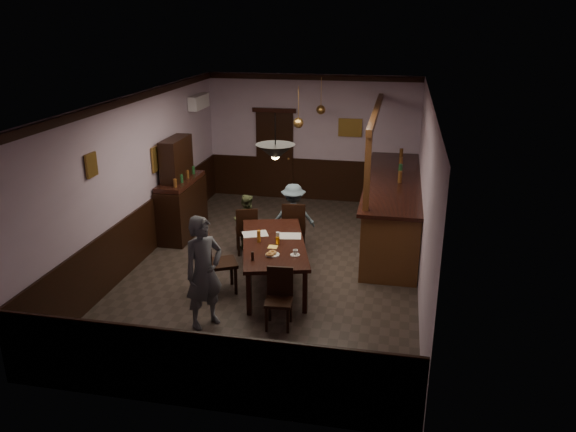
% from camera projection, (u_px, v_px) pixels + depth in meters
% --- Properties ---
extents(room, '(5.01, 8.01, 3.01)m').
position_uv_depth(room, '(275.00, 186.00, 9.63)').
color(room, '#2D2621').
rests_on(room, ground).
extents(dining_table, '(1.55, 2.39, 0.75)m').
position_uv_depth(dining_table, '(274.00, 246.00, 9.23)').
color(dining_table, black).
rests_on(dining_table, ground).
extents(chair_far_left, '(0.51, 0.51, 0.93)m').
position_uv_depth(chair_far_left, '(247.00, 229.00, 10.46)').
color(chair_far_left, black).
rests_on(chair_far_left, ground).
extents(chair_far_right, '(0.49, 0.49, 1.01)m').
position_uv_depth(chair_far_right, '(294.00, 225.00, 10.50)').
color(chair_far_right, black).
rests_on(chair_far_right, ground).
extents(chair_near, '(0.41, 0.41, 0.88)m').
position_uv_depth(chair_near, '(279.00, 295.00, 8.06)').
color(chair_near, black).
rests_on(chair_near, ground).
extents(chair_side, '(0.62, 0.62, 1.06)m').
position_uv_depth(chair_side, '(216.00, 259.00, 9.00)').
color(chair_side, black).
rests_on(chair_side, ground).
extents(person_standing, '(0.69, 0.72, 1.67)m').
position_uv_depth(person_standing, '(204.00, 272.00, 7.94)').
color(person_standing, '#53575F').
rests_on(person_standing, ground).
extents(person_seated_left, '(0.55, 0.43, 1.09)m').
position_uv_depth(person_seated_left, '(246.00, 222.00, 10.71)').
color(person_seated_left, '#4E5634').
rests_on(person_seated_left, ground).
extents(person_seated_right, '(0.90, 0.62, 1.27)m').
position_uv_depth(person_seated_right, '(293.00, 216.00, 10.74)').
color(person_seated_right, slate).
rests_on(person_seated_right, ground).
extents(newspaper_left, '(0.50, 0.44, 0.01)m').
position_uv_depth(newspaper_left, '(255.00, 234.00, 9.54)').
color(newspaper_left, silver).
rests_on(newspaper_left, dining_table).
extents(newspaper_right, '(0.46, 0.37, 0.01)m').
position_uv_depth(newspaper_right, '(289.00, 236.00, 9.46)').
color(newspaper_right, silver).
rests_on(newspaper_right, dining_table).
extents(napkin, '(0.18, 0.18, 0.00)m').
position_uv_depth(napkin, '(273.00, 247.00, 9.02)').
color(napkin, '#FFD35D').
rests_on(napkin, dining_table).
extents(saucer, '(0.15, 0.15, 0.01)m').
position_uv_depth(saucer, '(295.00, 255.00, 8.71)').
color(saucer, white).
rests_on(saucer, dining_table).
extents(coffee_cup, '(0.10, 0.10, 0.07)m').
position_uv_depth(coffee_cup, '(295.00, 252.00, 8.70)').
color(coffee_cup, white).
rests_on(coffee_cup, saucer).
extents(pastry_plate, '(0.22, 0.22, 0.01)m').
position_uv_depth(pastry_plate, '(273.00, 255.00, 8.71)').
color(pastry_plate, white).
rests_on(pastry_plate, dining_table).
extents(pastry_ring_a, '(0.13, 0.13, 0.04)m').
position_uv_depth(pastry_ring_a, '(270.00, 254.00, 8.66)').
color(pastry_ring_a, '#C68C47').
rests_on(pastry_ring_a, pastry_plate).
extents(pastry_ring_b, '(0.13, 0.13, 0.04)m').
position_uv_depth(pastry_ring_b, '(272.00, 252.00, 8.73)').
color(pastry_ring_b, '#C68C47').
rests_on(pastry_ring_b, pastry_plate).
extents(soda_can, '(0.07, 0.07, 0.12)m').
position_uv_depth(soda_can, '(278.00, 241.00, 9.11)').
color(soda_can, orange).
rests_on(soda_can, dining_table).
extents(beer_glass, '(0.06, 0.06, 0.20)m').
position_uv_depth(beer_glass, '(259.00, 236.00, 9.19)').
color(beer_glass, '#BF721E').
rests_on(beer_glass, dining_table).
extents(water_glass, '(0.06, 0.06, 0.15)m').
position_uv_depth(water_glass, '(278.00, 236.00, 9.25)').
color(water_glass, silver).
rests_on(water_glass, dining_table).
extents(pepper_mill, '(0.04, 0.04, 0.14)m').
position_uv_depth(pepper_mill, '(253.00, 256.00, 8.51)').
color(pepper_mill, black).
rests_on(pepper_mill, dining_table).
extents(sideboard, '(0.54, 1.52, 2.01)m').
position_uv_depth(sideboard, '(181.00, 197.00, 11.31)').
color(sideboard, black).
rests_on(sideboard, ground).
extents(bar_counter, '(1.08, 4.64, 2.59)m').
position_uv_depth(bar_counter, '(393.00, 206.00, 11.26)').
color(bar_counter, '#432512').
rests_on(bar_counter, ground).
extents(door_back, '(0.90, 0.06, 2.10)m').
position_uv_depth(door_back, '(275.00, 156.00, 13.59)').
color(door_back, black).
rests_on(door_back, ground).
extents(ac_unit, '(0.20, 0.85, 0.30)m').
position_uv_depth(ac_unit, '(199.00, 102.00, 12.42)').
color(ac_unit, white).
rests_on(ac_unit, ground).
extents(picture_left_small, '(0.04, 0.28, 0.36)m').
position_uv_depth(picture_left_small, '(91.00, 165.00, 8.39)').
color(picture_left_small, olive).
rests_on(picture_left_small, ground).
extents(picture_left_large, '(0.04, 0.62, 0.48)m').
position_uv_depth(picture_left_large, '(159.00, 157.00, 10.75)').
color(picture_left_large, olive).
rests_on(picture_left_large, ground).
extents(picture_back, '(0.55, 0.04, 0.42)m').
position_uv_depth(picture_back, '(350.00, 128.00, 13.01)').
color(picture_back, olive).
rests_on(picture_back, ground).
extents(pendant_iron, '(0.56, 0.56, 0.66)m').
position_uv_depth(pendant_iron, '(275.00, 152.00, 7.89)').
color(pendant_iron, black).
rests_on(pendant_iron, ground).
extents(pendant_brass_mid, '(0.20, 0.20, 0.81)m').
position_uv_depth(pendant_brass_mid, '(298.00, 123.00, 10.84)').
color(pendant_brass_mid, '#BF8C3F').
rests_on(pendant_brass_mid, ground).
extents(pendant_brass_far, '(0.20, 0.20, 0.81)m').
position_uv_depth(pendant_brass_far, '(321.00, 110.00, 12.33)').
color(pendant_brass_far, '#BF8C3F').
rests_on(pendant_brass_far, ground).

